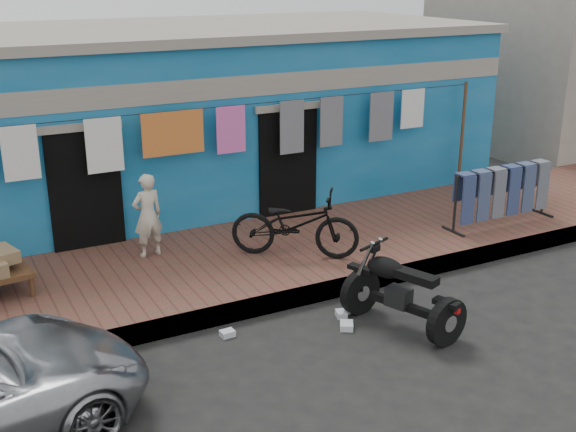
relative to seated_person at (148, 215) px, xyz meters
The scene contains 13 objects.
ground 4.06m from the seated_person, 67.87° to the right, with size 80.00×80.00×0.00m, color black.
sidewalk 1.80m from the seated_person, 24.08° to the right, with size 28.00×3.00×0.25m, color brown.
curb 2.70m from the seated_person, 54.84° to the right, with size 28.00×0.10×0.25m, color gray.
building 3.73m from the seated_person, 65.84° to the left, with size 12.20×5.20×3.36m.
neighbor_right 12.97m from the seated_person, 14.94° to the left, with size 6.00×5.00×3.80m, color #9E9384.
clothesline 1.53m from the seated_person, 28.80° to the left, with size 10.06×0.06×2.10m.
seated_person is the anchor object (origin of this frame).
bicycle 2.20m from the seated_person, 28.03° to the right, with size 0.68×1.91×1.24m, color black.
motorcycle 4.02m from the seated_person, 55.59° to the right, with size 1.12×1.73×1.06m, color black, non-canonical shape.
jeans_rack 5.90m from the seated_person, 13.21° to the right, with size 2.13×0.45×1.02m, color black, non-canonical shape.
litter_a 2.62m from the seated_person, 85.19° to the right, with size 0.17×0.14×0.08m, color silver.
litter_b 3.32m from the seated_person, 56.85° to the right, with size 0.17×0.13×0.09m, color silver.
litter_c 3.52m from the seated_person, 61.25° to the right, with size 0.21×0.17×0.08m, color silver.
Camera 1 is at (-4.38, -6.30, 4.38)m, focal length 45.00 mm.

